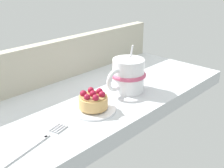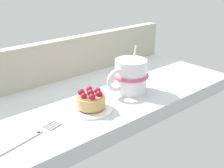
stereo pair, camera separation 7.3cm
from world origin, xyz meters
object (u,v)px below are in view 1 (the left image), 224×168
Objects in this scene: coffee_mug at (128,75)px; dessert_plate at (93,109)px; raspberry_tart at (93,100)px; dessert_fork at (37,143)px.

dessert_plate is at bearing -172.95° from coffee_mug.
raspberry_tart is at bearing 3.68° from dessert_plate.
dessert_plate is 15.22cm from coffee_mug.
raspberry_tart reaches higher than dessert_plate.
dessert_plate is at bearing 6.87° from dessert_fork.
coffee_mug is at bearing 7.05° from raspberry_tart.
coffee_mug is at bearing 7.05° from dessert_plate.
raspberry_tart is 0.52× the size of coffee_mug.
raspberry_tart is (0.01, 0.00, 2.29)cm from dessert_plate.
coffee_mug is (14.56, 1.80, 4.05)cm from dessert_plate.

